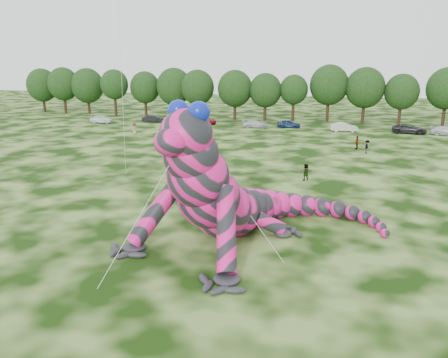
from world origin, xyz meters
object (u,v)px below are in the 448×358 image
at_px(car_0, 102,119).
at_px(car_2, 203,120).
at_px(spectator_4, 135,129).
at_px(tree_7, 235,95).
at_px(tree_10, 329,93).
at_px(tree_2, 88,91).
at_px(car_5, 344,127).
at_px(flying_kite, 118,1).
at_px(car_3, 255,124).
at_px(inflatable_gecko, 234,167).
at_px(tree_13, 446,97).
at_px(car_4, 289,124).
at_px(tree_5, 174,92).
at_px(spectator_5, 306,172).
at_px(spectator_3, 357,143).
at_px(tree_0, 43,90).
at_px(tree_6, 198,94).
at_px(spectator_0, 194,152).
at_px(car_1, 153,119).
at_px(spectator_2, 367,147).
at_px(tree_12, 401,99).
at_px(tree_8, 265,97).
at_px(tree_1, 64,90).
at_px(tree_4, 145,94).
at_px(car_6, 409,129).
at_px(tree_3, 115,93).
at_px(spectator_1, 192,143).
at_px(car_7, 447,131).
at_px(tree_9, 293,98).
at_px(tree_11, 365,95).

bearing_deg(car_0, car_2, -86.46).
bearing_deg(spectator_4, tree_7, 2.85).
bearing_deg(spectator_4, tree_10, -20.91).
xyz_separation_m(tree_2, car_5, (53.47, -11.75, -4.10)).
distance_m(flying_kite, car_3, 42.65).
distance_m(inflatable_gecko, car_0, 58.28).
distance_m(tree_13, car_4, 27.49).
bearing_deg(tree_5, spectator_5, -55.41).
bearing_deg(car_3, spectator_3, -142.64).
relative_size(tree_0, tree_6, 1.00).
bearing_deg(spectator_0, car_1, -144.06).
height_order(car_5, spectator_3, spectator_3).
height_order(spectator_2, spectator_3, spectator_3).
relative_size(car_1, car_5, 0.92).
relative_size(tree_12, car_1, 2.24).
bearing_deg(tree_8, tree_2, 177.38).
bearing_deg(tree_1, spectator_5, -37.91).
height_order(tree_7, spectator_4, tree_7).
relative_size(tree_2, tree_4, 1.06).
relative_size(flying_kite, car_3, 4.05).
distance_m(tree_2, tree_6, 25.55).
bearing_deg(tree_12, spectator_5, -107.33).
height_order(tree_4, car_5, tree_4).
distance_m(car_6, spectator_3, 17.38).
height_order(car_6, spectator_0, spectator_0).
xyz_separation_m(tree_2, tree_3, (7.30, -1.69, -0.10)).
xyz_separation_m(tree_4, tree_8, (25.42, -1.73, -0.06)).
bearing_deg(tree_12, spectator_2, -103.92).
bearing_deg(spectator_1, spectator_5, 118.82).
xyz_separation_m(tree_2, spectator_4, (22.03, -23.33, -3.92)).
xyz_separation_m(car_0, spectator_5, (39.54, -30.97, 0.11)).
bearing_deg(car_7, tree_7, 85.28).
distance_m(car_6, spectator_1, 35.79).
bearing_deg(car_1, tree_10, -85.18).
bearing_deg(spectator_1, tree_1, -62.98).
relative_size(tree_12, spectator_0, 5.13).
distance_m(tree_0, spectator_0, 61.45).
bearing_deg(car_1, tree_9, -83.89).
bearing_deg(tree_8, spectator_1, -98.10).
relative_size(tree_13, car_2, 2.06).
xyz_separation_m(tree_0, spectator_4, (33.57, -23.80, -3.85)).
xyz_separation_m(tree_2, spectator_1, (34.46, -32.26, -3.97)).
height_order(tree_3, tree_11, tree_11).
relative_size(tree_11, car_3, 2.27).
bearing_deg(tree_1, car_1, -19.64).
xyz_separation_m(inflatable_gecko, tree_12, (16.91, 57.34, -0.08)).
relative_size(inflatable_gecko, car_1, 4.56).
xyz_separation_m(tree_9, tree_13, (26.07, -0.22, 0.72)).
bearing_deg(spectator_5, spectator_0, -58.59).
distance_m(tree_1, car_1, 26.15).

